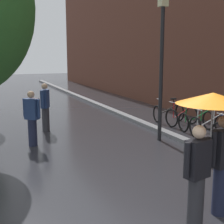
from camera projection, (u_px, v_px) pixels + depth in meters
kerb_strip at (111, 110)px, 15.12m from camera, size 0.30×36.00×0.12m
parked_bicycle_2 at (208, 125)px, 10.51m from camera, size 1.13×0.79×0.96m
parked_bicycle_3 at (196, 121)px, 11.19m from camera, size 1.14×0.80×0.96m
parked_bicycle_4 at (182, 116)px, 12.04m from camera, size 1.16×0.83×0.96m
parked_bicycle_5 at (169, 112)px, 12.76m from camera, size 1.15×0.82×0.96m
couple_under_umbrella at (212, 136)px, 5.01m from camera, size 1.20×1.16×2.14m
street_lamp_post at (162, 59)px, 9.58m from camera, size 0.24×0.24×4.43m
pedestrian_walking_midground at (32, 117)px, 9.30m from camera, size 0.46×0.46×1.66m
pedestrian_walking_far at (45, 107)px, 11.08m from camera, size 0.38×0.53×1.71m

